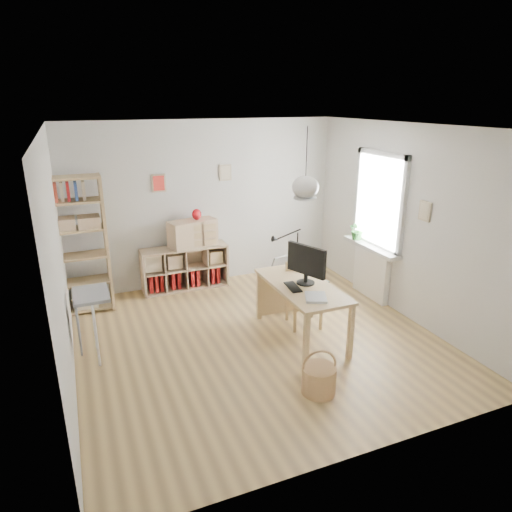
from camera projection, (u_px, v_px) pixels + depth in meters
name	position (u px, v px, depth m)	size (l,w,h in m)	color
ground	(258.00, 339.00, 6.00)	(4.50, 4.50, 0.00)	tan
room_shell	(305.00, 187.00, 5.41)	(4.50, 4.50, 4.50)	white
window_unit	(380.00, 201.00, 6.82)	(0.07, 1.16, 1.46)	white
radiator	(371.00, 273.00, 7.18)	(0.10, 0.80, 0.80)	white
windowsill	(371.00, 247.00, 7.02)	(0.22, 1.20, 0.06)	silver
desk	(302.00, 291.00, 5.85)	(0.70, 1.50, 0.75)	tan
cube_shelf	(183.00, 271.00, 7.55)	(1.40, 0.38, 0.72)	#D6B38D
tall_bookshelf	(77.00, 240.00, 6.48)	(0.80, 0.38, 2.00)	tan
side_table	(86.00, 308.00, 5.35)	(0.40, 0.55, 0.85)	#969699
chair	(303.00, 290.00, 6.28)	(0.50, 0.50, 0.88)	#969699
wicker_basket	(319.00, 379.00, 4.86)	(0.37, 0.37, 0.51)	#B07B4F
storage_chest	(301.00, 287.00, 7.09)	(0.80, 0.87, 0.70)	silver
monitor	(306.00, 262.00, 5.76)	(0.27, 0.56, 0.51)	black
keyboard	(293.00, 287.00, 5.72)	(0.13, 0.35, 0.02)	black
task_lamp	(284.00, 245.00, 6.25)	(0.48, 0.18, 0.51)	black
yarn_ball	(291.00, 265.00, 6.30)	(0.13, 0.13, 0.13)	#4A0916
paper_tray	(316.00, 297.00, 5.40)	(0.25, 0.31, 0.03)	silver
drawer_chest	(193.00, 233.00, 7.37)	(0.76, 0.35, 0.43)	#D6B38D
red_vase	(197.00, 214.00, 7.30)	(0.15, 0.15, 0.18)	#A40D14
potted_plant	(358.00, 230.00, 7.26)	(0.29, 0.25, 0.32)	#276224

